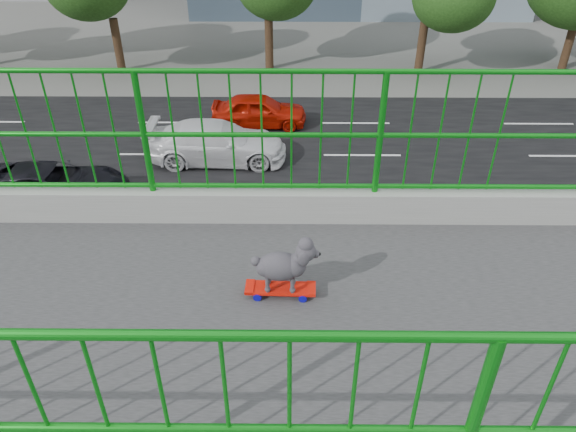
% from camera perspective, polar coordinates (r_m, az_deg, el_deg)
% --- Properties ---
extents(road, '(18.00, 90.00, 0.02)m').
position_cam_1_polar(road, '(19.29, -15.41, 2.15)').
color(road, black).
rests_on(road, ground).
extents(skateboard, '(0.18, 0.54, 0.07)m').
position_cam_1_polar(skateboard, '(4.16, -0.81, -7.76)').
color(skateboard, red).
rests_on(skateboard, footbridge).
extents(poodle, '(0.23, 0.52, 0.43)m').
position_cam_1_polar(poodle, '(4.00, -0.44, -5.12)').
color(poodle, '#2F2C31').
rests_on(poodle, skateboard).
extents(car_0, '(1.68, 4.17, 1.42)m').
position_cam_1_polar(car_0, '(13.05, 15.03, -11.78)').
color(car_0, white).
rests_on(car_0, ground).
extents(car_2, '(2.32, 5.04, 1.40)m').
position_cam_1_polar(car_2, '(19.39, -23.83, 2.87)').
color(car_2, black).
rests_on(car_2, ground).
extents(car_3, '(2.11, 5.20, 1.51)m').
position_cam_1_polar(car_3, '(20.67, -7.53, 7.75)').
color(car_3, white).
rests_on(car_3, ground).
extents(car_4, '(1.62, 4.03, 1.37)m').
position_cam_1_polar(car_4, '(23.45, -3.09, 11.10)').
color(car_4, red).
rests_on(car_4, ground).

